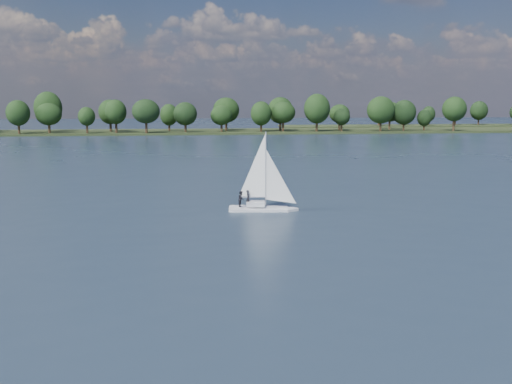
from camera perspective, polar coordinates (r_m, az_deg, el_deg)
ground at (r=126.52m, az=-6.24°, el=3.46°), size 700.00×700.00×0.00m
far_shore at (r=238.24m, az=-7.07°, el=5.92°), size 660.00×40.00×1.50m
far_shore_back at (r=329.67m, az=21.98°, el=6.13°), size 220.00×30.00×1.40m
sailboat at (r=62.26m, az=0.33°, el=0.40°), size 7.11×2.84×9.10m
treeline at (r=234.34m, az=-10.36°, el=7.77°), size 562.58×74.09×18.12m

